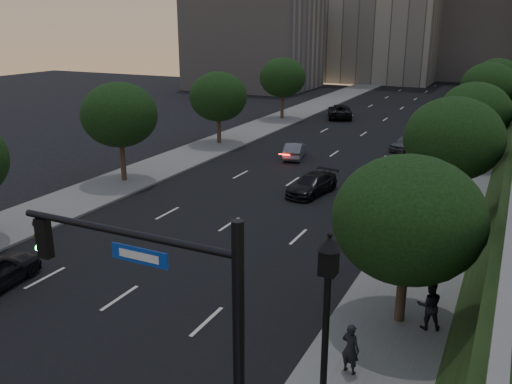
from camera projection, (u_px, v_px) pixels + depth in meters
The scene contains 23 objects.
ground at pixel (16, 368), 17.09m from camera, with size 160.00×160.00×0.00m, color black.
road_surface at pixel (326, 159), 42.79m from camera, with size 16.00×140.00×0.02m, color black.
sidewalk_right at pixel (463, 174), 38.49m from camera, with size 4.50×140.00×0.15m, color slate.
sidewalk_left at pixel (214, 146), 47.05m from camera, with size 4.50×140.00×0.15m, color slate.
office_block_mid at pixel (490, 6), 98.04m from camera, with size 22.00×18.00×26.00m, color gray.
office_block_filler at pixel (254, 43), 85.80m from camera, with size 18.00×16.00×14.00m, color gray.
tree_right_a at pixel (408, 219), 18.43m from camera, with size 5.20×5.20×6.24m.
tree_right_b at pixel (454, 139), 28.56m from camera, with size 5.20×5.20×6.74m.
tree_right_c at pixel (475, 112), 39.85m from camera, with size 5.20×5.20×6.24m.
tree_right_d at pixel (489, 86), 51.69m from camera, with size 5.20×5.20×6.74m.
tree_right_e at pixel (497, 77), 64.69m from camera, with size 5.20×5.20×6.24m.
tree_left_b at pixel (119, 115), 35.43m from camera, with size 5.00×5.00×6.71m.
tree_left_c at pixel (218, 97), 46.68m from camera, with size 5.00×5.00×6.34m.
tree_left_d at pixel (283, 78), 58.56m from camera, with size 5.00×5.00×6.71m.
traffic_signal_mast at pixel (193, 361), 11.32m from camera, with size 5.68×0.56×7.00m.
street_lamp at pixel (325, 340), 13.92m from camera, with size 0.64×0.64×5.62m.
sedan_mid_left at pixel (295, 150), 42.95m from camera, with size 1.34×3.85×1.27m, color slate.
sedan_far_left at pixel (340, 111), 60.63m from camera, with size 2.52×5.47×1.52m, color black.
sedan_near_right at pixel (312, 184), 34.05m from camera, with size 1.78×4.38×1.27m, color black.
sedan_far_right at pixel (408, 142), 45.51m from camera, with size 1.61×4.01×1.37m, color #4D4F53.
pedestrian_a at pixel (350, 349), 16.43m from camera, with size 0.60×0.39×1.64m, color black.
pedestrian_b at pixel (429, 305), 18.79m from camera, with size 0.87×0.68×1.79m, color black.
pedestrian_c at pixel (398, 229), 25.47m from camera, with size 1.10×0.46×1.88m, color black.
Camera 1 is at (13.21, -9.81, 10.48)m, focal length 38.00 mm.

